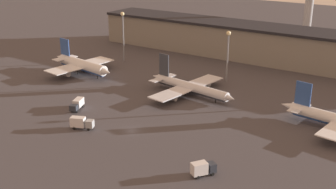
{
  "coord_description": "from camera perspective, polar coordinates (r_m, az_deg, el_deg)",
  "views": [
    {
      "loc": [
        73.22,
        -89.83,
        54.2
      ],
      "look_at": [
        0.54,
        18.99,
        6.0
      ],
      "focal_mm": 45.0,
      "sensor_mm": 36.0,
      "label": 1
    }
  ],
  "objects": [
    {
      "name": "service_vehicle_2",
      "position": [
        130.67,
        -11.68,
        -3.74
      ],
      "size": [
        7.36,
        4.92,
        3.75
      ],
      "rotation": [
        0.0,
        0.0,
        0.42
      ],
      "color": "#9EA3A8",
      "rests_on": "ground"
    },
    {
      "name": "lamp_post_1",
      "position": [
        169.41,
        8.1,
        6.12
      ],
      "size": [
        1.8,
        1.8,
        20.73
      ],
      "color": "slate",
      "rests_on": "ground"
    },
    {
      "name": "service_vehicle_0",
      "position": [
        146.08,
        -12.2,
        -1.26
      ],
      "size": [
        5.16,
        7.89,
        3.27
      ],
      "rotation": [
        0.0,
        0.0,
        -1.17
      ],
      "color": "#282D38",
      "rests_on": "ground"
    },
    {
      "name": "airplane_0",
      "position": [
        183.99,
        -11.6,
        3.94
      ],
      "size": [
        37.23,
        31.29,
        13.6
      ],
      "rotation": [
        0.0,
        0.0,
        -0.14
      ],
      "color": "white",
      "rests_on": "ground"
    },
    {
      "name": "lamp_post_0",
      "position": [
        197.52,
        -6.11,
        8.66
      ],
      "size": [
        1.8,
        1.8,
        23.37
      ],
      "color": "slate",
      "rests_on": "ground"
    },
    {
      "name": "airplane_1",
      "position": [
        155.75,
        2.96,
        1.02
      ],
      "size": [
        38.92,
        36.04,
        13.39
      ],
      "rotation": [
        0.0,
        0.0,
        -0.14
      ],
      "color": "silver",
      "rests_on": "ground"
    },
    {
      "name": "control_tower",
      "position": [
        241.23,
        18.65,
        12.06
      ],
      "size": [
        9.0,
        9.0,
        41.61
      ],
      "color": "#99999E",
      "rests_on": "ground"
    },
    {
      "name": "terminal_building",
      "position": [
        205.99,
        12.13,
        6.89
      ],
      "size": [
        170.13,
        22.27,
        16.47
      ],
      "color": "gray",
      "rests_on": "ground"
    },
    {
      "name": "service_vehicle_1",
      "position": [
        104.09,
        4.71,
        -9.93
      ],
      "size": [
        5.32,
        6.44,
        3.71
      ],
      "rotation": [
        0.0,
        0.0,
        0.99
      ],
      "color": "#282D38",
      "rests_on": "ground"
    },
    {
      "name": "ground",
      "position": [
        127.94,
        -4.95,
        -4.93
      ],
      "size": [
        600.0,
        600.0,
        0.0
      ],
      "primitive_type": "plane",
      "color": "#423F44"
    }
  ]
}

